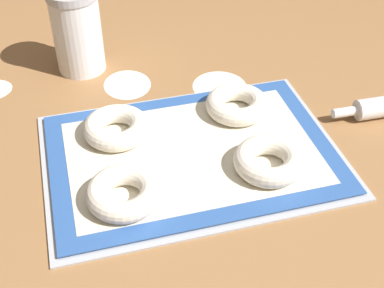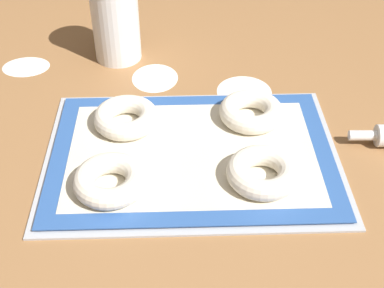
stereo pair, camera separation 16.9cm
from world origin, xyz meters
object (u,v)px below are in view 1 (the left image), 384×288
baking_tray (192,155)px  flour_canister (77,31)px  bagel_back_right (237,104)px  bagel_front_left (124,193)px  bagel_back_left (116,128)px  bagel_front_right (269,161)px

baking_tray → flour_canister: size_ratio=2.87×
bagel_back_right → flour_canister: 0.38m
baking_tray → flour_canister: flour_canister is taller
bagel_front_left → bagel_back_left: bearing=84.9°
baking_tray → bagel_front_left: bearing=-147.1°
baking_tray → bagel_front_left: size_ratio=4.29×
bagel_front_right → flour_canister: (-0.27, 0.43, 0.06)m
bagel_back_right → bagel_back_left: bearing=-177.4°
baking_tray → bagel_front_right: bearing=-33.8°
bagel_back_left → flour_canister: size_ratio=0.67×
baking_tray → bagel_back_right: bagel_back_right is taller
bagel_back_right → flour_canister: (-0.27, 0.26, 0.06)m
bagel_front_right → bagel_back_left: bearing=146.1°
bagel_back_left → bagel_back_right: (0.24, 0.01, 0.00)m
bagel_front_left → bagel_front_right: (0.25, 0.01, 0.00)m
bagel_back_right → flour_canister: flour_canister is taller
bagel_front_right → bagel_back_right: bearing=89.8°
baking_tray → bagel_back_right: 0.15m
bagel_back_left → bagel_back_right: size_ratio=1.00×
bagel_back_left → bagel_front_right: bearing=-33.9°
baking_tray → bagel_front_right: bagel_front_right is taller
flour_canister → bagel_front_right: bearing=-57.7°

